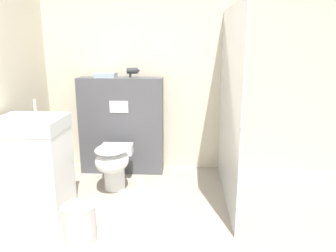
{
  "coord_description": "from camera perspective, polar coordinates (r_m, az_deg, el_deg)",
  "views": [
    {
      "loc": [
        0.32,
        -1.91,
        1.59
      ],
      "look_at": [
        0.14,
        1.28,
        0.77
      ],
      "focal_mm": 35.0,
      "sensor_mm": 36.0,
      "label": 1
    }
  ],
  "objects": [
    {
      "name": "toilet",
      "position": [
        3.64,
        -9.52,
        -6.26
      ],
      "size": [
        0.36,
        0.59,
        0.5
      ],
      "color": "white",
      "rests_on": "ground_plane"
    },
    {
      "name": "shower_glass",
      "position": [
        3.34,
        10.51,
        3.39
      ],
      "size": [
        0.04,
        1.61,
        1.94
      ],
      "color": "silver",
      "rests_on": "ground_plane"
    },
    {
      "name": "folded_towel",
      "position": [
        4.0,
        -10.78,
        8.7
      ],
      "size": [
        0.24,
        0.2,
        0.06
      ],
      "color": "#8C9EAD",
      "rests_on": "partition_panel"
    },
    {
      "name": "partition_panel",
      "position": [
        4.08,
        -8.08,
        0.05
      ],
      "size": [
        1.02,
        0.24,
        1.19
      ],
      "color": "#4C4C51",
      "rests_on": "ground_plane"
    },
    {
      "name": "waste_bin",
      "position": [
        2.89,
        -15.17,
        -15.94
      ],
      "size": [
        0.28,
        0.28,
        0.31
      ],
      "color": "silver",
      "rests_on": "ground_plane"
    },
    {
      "name": "wall_back",
      "position": [
        4.11,
        -1.26,
        9.58
      ],
      "size": [
        8.0,
        0.06,
        2.5
      ],
      "color": "beige",
      "rests_on": "ground_plane"
    },
    {
      "name": "sink_vanity",
      "position": [
        3.34,
        -22.32,
        -6.41
      ],
      "size": [
        0.6,
        0.53,
        1.07
      ],
      "color": "white",
      "rests_on": "ground_plane"
    },
    {
      "name": "spare_toilet_roll",
      "position": [
        3.77,
        -4.84,
        -9.84
      ],
      "size": [
        0.1,
        0.1,
        0.1
      ],
      "color": "white",
      "rests_on": "ground_plane"
    },
    {
      "name": "hair_drier",
      "position": [
        3.96,
        -6.12,
        9.5
      ],
      "size": [
        0.16,
        0.07,
        0.11
      ],
      "color": "#2D2D33",
      "rests_on": "partition_panel"
    }
  ]
}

